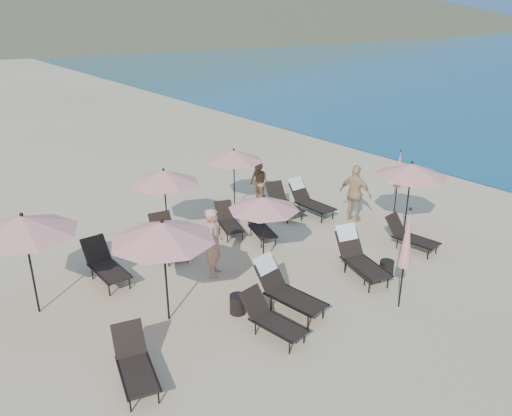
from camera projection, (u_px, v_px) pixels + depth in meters
ground at (353, 283)px, 12.95m from camera, size 800.00×800.00×0.00m
lounger_0 at (135, 363)px, 9.36m from camera, size 0.94×1.69×0.92m
lounger_1 at (271, 318)px, 10.74m from camera, size 0.85×1.62×0.89m
lounger_2 at (284, 287)px, 11.67m from camera, size 0.96×1.92×1.14m
lounger_3 at (359, 258)px, 13.36m from camera, size 0.94×1.59×0.86m
lounger_4 at (358, 255)px, 13.20m from camera, size 1.08×1.96×1.16m
lounger_5 at (410, 235)px, 14.66m from camera, size 0.82×1.66×0.91m
lounger_6 at (105, 264)px, 12.92m from camera, size 0.73×1.75×0.99m
lounger_7 at (168, 238)px, 14.40m from camera, size 0.92×1.84×1.01m
lounger_8 at (228, 221)px, 15.72m from camera, size 1.00×1.61×0.87m
lounger_9 at (260, 226)px, 15.37m from camera, size 0.94×1.56×0.84m
lounger_10 at (283, 202)px, 17.14m from camera, size 0.95×1.80×0.98m
lounger_11 at (308, 199)px, 17.19m from camera, size 0.74×1.83×1.12m
umbrella_open_0 at (162, 231)px, 10.62m from camera, size 2.31×2.31×2.49m
umbrella_open_1 at (264, 203)px, 13.19m from camera, size 1.93×1.93×2.07m
umbrella_open_2 at (411, 170)px, 15.05m from camera, size 2.21×2.21×2.38m
umbrella_open_3 at (164, 177)px, 14.71m from camera, size 2.12×2.12×2.28m
umbrella_open_4 at (234, 156)px, 17.05m from camera, size 2.06×2.06×2.21m
umbrella_open_5 at (23, 225)px, 10.89m from camera, size 2.33×2.33×2.51m
umbrella_closed_0 at (407, 239)px, 11.26m from camera, size 0.30×0.30×2.54m
umbrella_closed_1 at (399, 170)px, 16.84m from camera, size 0.26×0.26×2.26m
side_table_0 at (238, 304)px, 11.59m from camera, size 0.39×0.39×0.46m
side_table_1 at (387, 268)px, 13.22m from camera, size 0.38×0.38×0.44m
beachgoer_a at (214, 242)px, 13.03m from camera, size 0.81×0.80×1.88m
beachgoer_b at (258, 182)px, 18.05m from camera, size 0.63×0.79×1.56m
beachgoer_c at (355, 194)px, 16.43m from camera, size 0.77×1.22×1.93m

